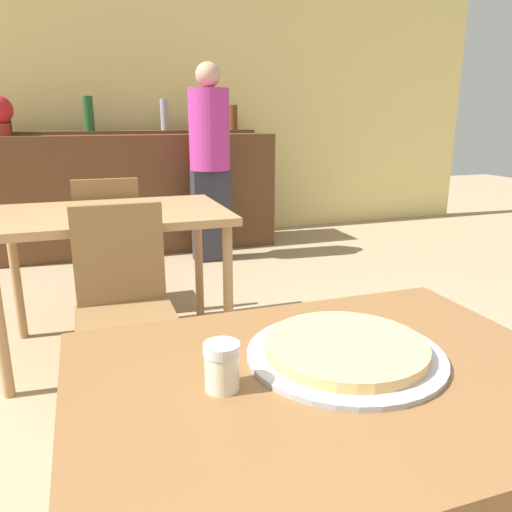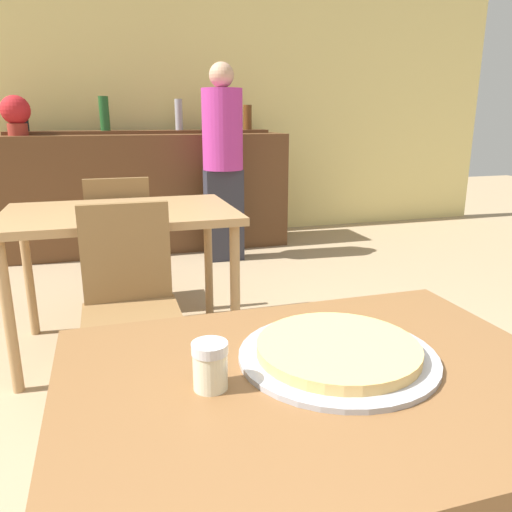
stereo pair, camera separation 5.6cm
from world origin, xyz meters
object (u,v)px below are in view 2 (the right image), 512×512
cheese_shaker (210,365)px  potted_plant (16,113)px  pizza_tray (338,352)px  chair_far_side_front (130,295)px  person_standing (223,157)px  chair_far_side_back (120,236)px

cheese_shaker → potted_plant: potted_plant is taller
pizza_tray → potted_plant: potted_plant is taller
chair_far_side_front → person_standing: (0.91, 2.13, 0.40)m
chair_far_side_back → cheese_shaker: size_ratio=9.26×
chair_far_side_front → cheese_shaker: size_ratio=9.26×
pizza_tray → cheese_shaker: bearing=-172.3°
chair_far_side_front → potted_plant: bearing=105.3°
person_standing → potted_plant: person_standing is taller
chair_far_side_front → person_standing: bearing=66.8°
chair_far_side_front → pizza_tray: (0.39, -1.18, 0.24)m
chair_far_side_front → chair_far_side_back: same height
cheese_shaker → person_standing: size_ratio=0.06×
person_standing → chair_far_side_back: bearing=-132.3°
pizza_tray → person_standing: 3.35m
chair_far_side_front → potted_plant: size_ratio=2.67×
chair_far_side_front → cheese_shaker: bearing=-85.3°
chair_far_side_front → cheese_shaker: chair_far_side_front is taller
chair_far_side_back → potted_plant: size_ratio=2.67×
cheese_shaker → person_standing: bearing=76.3°
chair_far_side_back → chair_far_side_front: bearing=90.0°
chair_far_side_front → potted_plant: 2.86m
cheese_shaker → pizza_tray: bearing=7.7°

